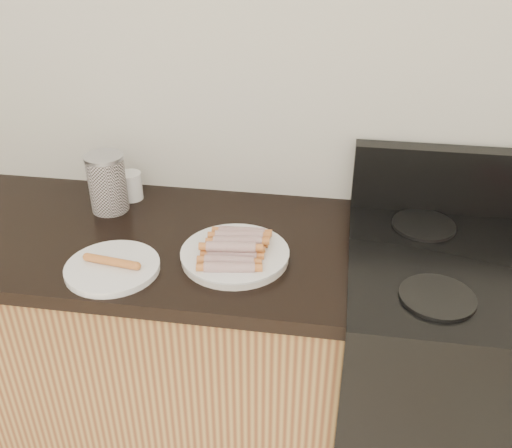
% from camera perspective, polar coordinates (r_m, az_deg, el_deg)
% --- Properties ---
extents(wall_back, '(4.00, 0.04, 2.60)m').
position_cam_1_polar(wall_back, '(1.72, -3.31, 15.29)').
color(wall_back, silver).
rests_on(wall_back, ground).
extents(cabinet_base, '(2.20, 0.59, 0.86)m').
position_cam_1_polar(cabinet_base, '(2.14, -23.44, -10.68)').
color(cabinet_base, '#A07C42').
rests_on(cabinet_base, floor).
extents(stove, '(0.76, 0.65, 0.91)m').
position_cam_1_polar(stove, '(1.88, 20.13, -15.37)').
color(stove, black).
rests_on(stove, floor).
extents(stove_panel, '(0.76, 0.06, 0.20)m').
position_cam_1_polar(stove_panel, '(1.80, 21.88, 3.89)').
color(stove_panel, black).
rests_on(stove_panel, stove).
extents(burner_near_left, '(0.18, 0.18, 0.01)m').
position_cam_1_polar(burner_near_left, '(1.42, 17.67, -6.98)').
color(burner_near_left, black).
rests_on(burner_near_left, stove).
extents(burner_far_left, '(0.18, 0.18, 0.01)m').
position_cam_1_polar(burner_far_left, '(1.71, 16.42, -0.10)').
color(burner_far_left, black).
rests_on(burner_far_left, stove).
extents(main_plate, '(0.33, 0.33, 0.02)m').
position_cam_1_polar(main_plate, '(1.51, -2.12, -3.21)').
color(main_plate, white).
rests_on(main_plate, counter_slab).
extents(side_plate, '(0.29, 0.29, 0.02)m').
position_cam_1_polar(side_plate, '(1.51, -14.15, -4.27)').
color(side_plate, silver).
rests_on(side_plate, counter_slab).
extents(hotdog_pile, '(0.13, 0.21, 0.05)m').
position_cam_1_polar(hotdog_pile, '(1.50, -2.14, -2.25)').
color(hotdog_pile, maroon).
rests_on(hotdog_pile, main_plate).
extents(plain_sausages, '(0.14, 0.04, 0.02)m').
position_cam_1_polar(plain_sausages, '(1.50, -14.25, -3.65)').
color(plain_sausages, '#CE6133').
rests_on(plain_sausages, side_plate).
extents(canister, '(0.12, 0.12, 0.18)m').
position_cam_1_polar(canister, '(1.77, -14.65, 4.00)').
color(canister, white).
rests_on(canister, counter_slab).
extents(mug, '(0.07, 0.07, 0.09)m').
position_cam_1_polar(mug, '(1.84, -12.40, 3.74)').
color(mug, silver).
rests_on(mug, counter_slab).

